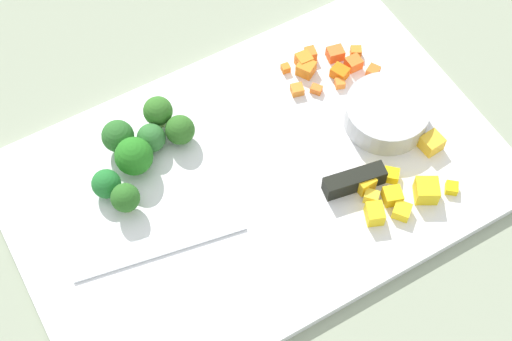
% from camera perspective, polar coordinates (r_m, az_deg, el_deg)
% --- Properties ---
extents(ground_plane, '(4.00, 4.00, 0.00)m').
position_cam_1_polar(ground_plane, '(0.83, -0.00, -0.78)').
color(ground_plane, gray).
extents(cutting_board, '(0.52, 0.34, 0.01)m').
position_cam_1_polar(cutting_board, '(0.82, -0.00, -0.57)').
color(cutting_board, white).
rests_on(cutting_board, ground_plane).
extents(prep_bowl, '(0.09, 0.09, 0.03)m').
position_cam_1_polar(prep_bowl, '(0.85, 9.81, 4.27)').
color(prep_bowl, '#BBBCBD').
rests_on(prep_bowl, cutting_board).
extents(chef_knife, '(0.34, 0.08, 0.02)m').
position_cam_1_polar(chef_knife, '(0.79, 2.63, -2.38)').
color(chef_knife, silver).
rests_on(chef_knife, cutting_board).
extents(carrot_dice_0, '(0.02, 0.02, 0.01)m').
position_cam_1_polar(carrot_dice_0, '(0.88, 4.58, 6.13)').
color(carrot_dice_0, orange).
rests_on(carrot_dice_0, cutting_board).
extents(carrot_dice_1, '(0.02, 0.02, 0.01)m').
position_cam_1_polar(carrot_dice_1, '(0.91, 7.54, 8.86)').
color(carrot_dice_1, orange).
rests_on(carrot_dice_1, cutting_board).
extents(carrot_dice_2, '(0.01, 0.01, 0.01)m').
position_cam_1_polar(carrot_dice_2, '(0.89, 2.25, 7.72)').
color(carrot_dice_2, orange).
rests_on(carrot_dice_2, cutting_board).
extents(carrot_dice_3, '(0.02, 0.02, 0.02)m').
position_cam_1_polar(carrot_dice_3, '(0.89, 8.81, 7.31)').
color(carrot_dice_3, orange).
rests_on(carrot_dice_3, cutting_board).
extents(carrot_dice_4, '(0.02, 0.02, 0.01)m').
position_cam_1_polar(carrot_dice_4, '(0.87, 3.12, 6.11)').
color(carrot_dice_4, orange).
rests_on(carrot_dice_4, cutting_board).
extents(carrot_dice_5, '(0.02, 0.02, 0.01)m').
position_cam_1_polar(carrot_dice_5, '(0.91, 6.00, 8.77)').
color(carrot_dice_5, orange).
rests_on(carrot_dice_5, cutting_board).
extents(carrot_dice_6, '(0.01, 0.01, 0.01)m').
position_cam_1_polar(carrot_dice_6, '(0.88, 6.35, 6.56)').
color(carrot_dice_6, orange).
rests_on(carrot_dice_6, cutting_board).
extents(carrot_dice_7, '(0.02, 0.02, 0.02)m').
position_cam_1_polar(carrot_dice_7, '(0.90, 3.63, 8.27)').
color(carrot_dice_7, orange).
rests_on(carrot_dice_7, cutting_board).
extents(carrot_dice_8, '(0.02, 0.02, 0.01)m').
position_cam_1_polar(carrot_dice_8, '(0.89, 6.34, 7.37)').
color(carrot_dice_8, orange).
rests_on(carrot_dice_8, cutting_board).
extents(carrot_dice_9, '(0.01, 0.02, 0.01)m').
position_cam_1_polar(carrot_dice_9, '(0.91, 4.14, 8.77)').
color(carrot_dice_9, orange).
rests_on(carrot_dice_9, cutting_board).
extents(carrot_dice_10, '(0.03, 0.03, 0.02)m').
position_cam_1_polar(carrot_dice_10, '(0.89, 3.80, 7.70)').
color(carrot_dice_10, orange).
rests_on(carrot_dice_10, cutting_board).
extents(carrot_dice_11, '(0.02, 0.02, 0.01)m').
position_cam_1_polar(carrot_dice_11, '(0.90, 7.38, 8.04)').
color(carrot_dice_11, orange).
rests_on(carrot_dice_11, cutting_board).
extents(pepper_dice_0, '(0.02, 0.02, 0.02)m').
position_cam_1_polar(pepper_dice_0, '(0.81, 8.10, -0.80)').
color(pepper_dice_0, yellow).
rests_on(pepper_dice_0, cutting_board).
extents(pepper_dice_1, '(0.02, 0.02, 0.02)m').
position_cam_1_polar(pepper_dice_1, '(0.85, 13.11, 2.03)').
color(pepper_dice_1, yellow).
rests_on(pepper_dice_1, cutting_board).
extents(pepper_dice_2, '(0.02, 0.02, 0.01)m').
position_cam_1_polar(pepper_dice_2, '(0.82, 8.98, -0.17)').
color(pepper_dice_2, yellow).
rests_on(pepper_dice_2, cutting_board).
extents(pepper_dice_3, '(0.02, 0.02, 0.02)m').
position_cam_1_polar(pepper_dice_3, '(0.81, 10.25, -1.90)').
color(pepper_dice_3, yellow).
rests_on(pepper_dice_3, cutting_board).
extents(pepper_dice_4, '(0.02, 0.02, 0.01)m').
position_cam_1_polar(pepper_dice_4, '(0.80, 8.70, -1.99)').
color(pepper_dice_4, yellow).
rests_on(pepper_dice_4, cutting_board).
extents(pepper_dice_5, '(0.02, 0.02, 0.01)m').
position_cam_1_polar(pepper_dice_5, '(0.80, 10.95, -3.03)').
color(pepper_dice_5, yellow).
rests_on(pepper_dice_5, cutting_board).
extents(pepper_dice_6, '(0.02, 0.02, 0.01)m').
position_cam_1_polar(pepper_dice_6, '(0.82, 10.16, -0.35)').
color(pepper_dice_6, yellow).
rests_on(pepper_dice_6, cutting_board).
extents(pepper_dice_7, '(0.03, 0.03, 0.02)m').
position_cam_1_polar(pepper_dice_7, '(0.81, 12.74, -1.49)').
color(pepper_dice_7, yellow).
rests_on(pepper_dice_7, cutting_board).
extents(pepper_dice_8, '(0.02, 0.03, 0.02)m').
position_cam_1_polar(pepper_dice_8, '(0.79, 8.95, -3.24)').
color(pepper_dice_8, yellow).
rests_on(pepper_dice_8, cutting_board).
extents(pepper_dice_9, '(0.02, 0.02, 0.01)m').
position_cam_1_polar(pepper_dice_9, '(0.83, 14.55, -1.28)').
color(pepper_dice_9, yellow).
rests_on(pepper_dice_9, cutting_board).
extents(broccoli_floret_0, '(0.04, 0.04, 0.04)m').
position_cam_1_polar(broccoli_floret_0, '(0.83, -10.38, 2.55)').
color(broccoli_floret_0, '#82B65F').
rests_on(broccoli_floret_0, cutting_board).
extents(broccoli_floret_1, '(0.03, 0.03, 0.04)m').
position_cam_1_polar(broccoli_floret_1, '(0.79, -9.83, -2.07)').
color(broccoli_floret_1, '#8EB258').
rests_on(broccoli_floret_1, cutting_board).
extents(broccoli_floret_2, '(0.03, 0.03, 0.04)m').
position_cam_1_polar(broccoli_floret_2, '(0.83, -5.76, 3.05)').
color(broccoli_floret_2, '#80C16D').
rests_on(broccoli_floret_2, cutting_board).
extents(broccoli_floret_3, '(0.04, 0.04, 0.04)m').
position_cam_1_polar(broccoli_floret_3, '(0.81, -9.20, 1.06)').
color(broccoli_floret_3, '#8BB15A').
rests_on(broccoli_floret_3, cutting_board).
extents(broccoli_floret_4, '(0.03, 0.03, 0.03)m').
position_cam_1_polar(broccoli_floret_4, '(0.81, -11.23, -1.01)').
color(broccoli_floret_4, '#94B961').
rests_on(broccoli_floret_4, cutting_board).
extents(broccoli_floret_5, '(0.03, 0.03, 0.04)m').
position_cam_1_polar(broccoli_floret_5, '(0.84, -7.41, 4.44)').
color(broccoli_floret_5, '#87B156').
rests_on(broccoli_floret_5, cutting_board).
extents(broccoli_floret_6, '(0.03, 0.03, 0.03)m').
position_cam_1_polar(broccoli_floret_6, '(0.83, -7.91, 2.44)').
color(broccoli_floret_6, '#8DC056').
rests_on(broccoli_floret_6, cutting_board).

